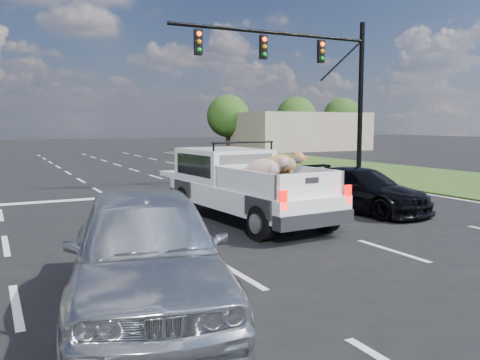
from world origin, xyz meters
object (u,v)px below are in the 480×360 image
at_px(pickup_truck, 244,184).
at_px(traffic_signal, 317,72).
at_px(silver_sedan, 146,250).
at_px(black_coupe, 361,190).

bearing_deg(pickup_truck, traffic_signal, 38.56).
relative_size(silver_sedan, black_coupe, 1.15).
distance_m(traffic_signal, pickup_truck, 9.88).
distance_m(traffic_signal, black_coupe, 8.23).
bearing_deg(traffic_signal, black_coupe, -114.30).
height_order(traffic_signal, silver_sedan, traffic_signal).
bearing_deg(black_coupe, pickup_truck, 165.84).
height_order(pickup_truck, black_coupe, pickup_truck).
bearing_deg(silver_sedan, black_coupe, 44.66).
xyz_separation_m(traffic_signal, silver_sedan, (-10.84, -11.51, -3.87)).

